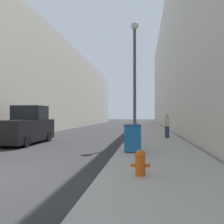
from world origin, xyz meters
The scene contains 8 objects.
sidewalk_right centered at (5.37, 18.00, 0.06)m, with size 3.62×60.00×0.13m.
building_left_glass centered at (-10.25, 26.00, 5.19)m, with size 12.00×60.00×10.39m.
building_right_stone centered at (13.28, 26.00, 8.00)m, with size 12.00×60.00×16.00m.
fire_hydrant centered at (4.62, 0.62, 0.47)m, with size 0.49×0.38×0.65m.
trash_bin centered at (4.25, 4.70, 0.72)m, with size 0.70×0.64×1.14m.
lamppost centered at (4.20, 8.00, 4.09)m, with size 0.45×0.45×6.71m.
pickup_truck centered at (-2.23, 8.07, 0.94)m, with size 2.03×4.83×2.24m.
pedestrian_on_sidewalk centered at (6.25, 11.45, 0.94)m, with size 0.33×0.21×1.62m.
Camera 1 is at (4.72, -5.73, 1.65)m, focal length 40.00 mm.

